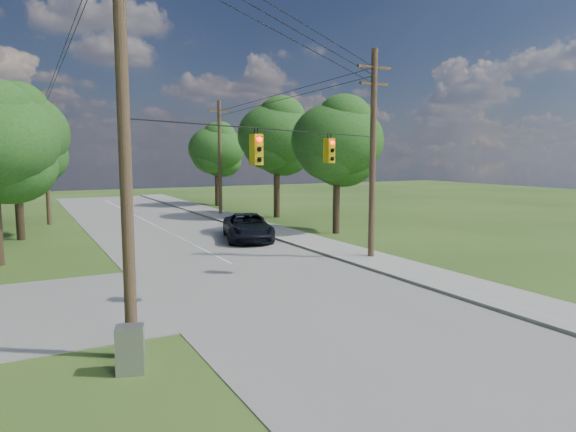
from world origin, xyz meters
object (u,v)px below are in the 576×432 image
pole_ne (373,152)px  control_cabinet (130,350)px  pole_north_e (220,157)px  pole_sw (124,117)px  pole_north_w (46,157)px  car_main_north (248,227)px

pole_ne → control_cabinet: (-13.74, -8.63, -4.87)m
pole_ne → pole_north_e: (-0.00, 22.00, -0.34)m
pole_sw → pole_north_e: 32.55m
control_cabinet → pole_north_w: bearing=106.9°
pole_north_e → car_main_north: 14.97m
car_main_north → pole_ne: bearing=-50.7°
pole_north_e → pole_north_w: same height
pole_sw → pole_north_w: bearing=90.8°
pole_north_e → car_main_north: size_ratio=1.70×
pole_ne → control_cabinet: 16.94m
pole_north_e → control_cabinet: 33.87m
pole_north_e → car_main_north: pole_north_e is taller
car_main_north → pole_north_e: bearing=92.7°
pole_sw → pole_north_w: 29.62m
pole_sw → control_cabinet: 5.73m
pole_sw → car_main_north: (10.10, 15.66, -5.38)m
pole_north_w → car_main_north: pole_north_w is taller
pole_sw → pole_ne: (13.50, 7.60, -0.76)m
pole_sw → pole_north_w: size_ratio=1.20×
pole_sw → car_main_north: 19.40m
control_cabinet → pole_north_e: bearing=82.5°
pole_north_e → car_main_north: bearing=-103.7°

